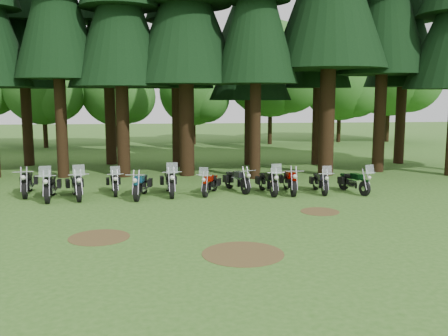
{
  "coord_description": "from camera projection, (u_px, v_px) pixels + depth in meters",
  "views": [
    {
      "loc": [
        -0.94,
        -16.62,
        4.14
      ],
      "look_at": [
        1.52,
        5.0,
        1.0
      ],
      "focal_mm": 40.0,
      "sensor_mm": 36.0,
      "label": 1
    }
  ],
  "objects": [
    {
      "name": "motorcycle_6",
      "position": [
        210.0,
        184.0,
        21.2
      ],
      "size": [
        0.96,
        2.01,
        1.3
      ],
      "rotation": [
        0.0,
        0.0,
        -0.36
      ],
      "color": "black",
      "rests_on": "ground"
    },
    {
      "name": "dirt_patch_2",
      "position": [
        243.0,
        254.0,
        13.22
      ],
      "size": [
        2.2,
        2.2,
        0.01
      ],
      "primitive_type": "cylinder",
      "color": "#4C3D1E",
      "rests_on": "ground"
    },
    {
      "name": "motorcycle_5",
      "position": [
        170.0,
        183.0,
        21.04
      ],
      "size": [
        0.54,
        2.44,
        1.53
      ],
      "rotation": [
        0.0,
        0.0,
        0.09
      ],
      "color": "black",
      "rests_on": "ground"
    },
    {
      "name": "decid_6",
      "position": [
        344.0,
        84.0,
        44.52
      ],
      "size": [
        7.06,
        6.86,
        8.82
      ],
      "color": "black",
      "rests_on": "ground"
    },
    {
      "name": "motorcycle_11",
      "position": [
        354.0,
        182.0,
        21.49
      ],
      "size": [
        0.83,
        2.14,
        1.35
      ],
      "rotation": [
        0.0,
        0.0,
        0.27
      ],
      "color": "black",
      "rests_on": "ground"
    },
    {
      "name": "ground",
      "position": [
        196.0,
        218.0,
        17.04
      ],
      "size": [
        120.0,
        120.0,
        0.0
      ],
      "primitive_type": "plane",
      "color": "#30601C",
      "rests_on": "ground"
    },
    {
      "name": "decid_4",
      "position": [
        196.0,
        93.0,
        42.48
      ],
      "size": [
        5.93,
        5.76,
        7.41
      ],
      "color": "black",
      "rests_on": "ground"
    },
    {
      "name": "motorcycle_9",
      "position": [
        290.0,
        182.0,
        21.49
      ],
      "size": [
        0.37,
        2.33,
        0.95
      ],
      "rotation": [
        0.0,
        0.0,
        -0.06
      ],
      "color": "black",
      "rests_on": "ground"
    },
    {
      "name": "dirt_patch_1",
      "position": [
        320.0,
        211.0,
        18.04
      ],
      "size": [
        1.4,
        1.4,
        0.01
      ],
      "primitive_type": "cylinder",
      "color": "#4C3D1E",
      "rests_on": "ground"
    },
    {
      "name": "motorcycle_4",
      "position": [
        141.0,
        186.0,
        20.51
      ],
      "size": [
        0.48,
        2.32,
        0.94
      ],
      "rotation": [
        0.0,
        0.0,
        -0.15
      ],
      "color": "black",
      "rests_on": "ground"
    },
    {
      "name": "motorcycle_1",
      "position": [
        50.0,
        187.0,
        20.12
      ],
      "size": [
        0.55,
        2.43,
        1.52
      ],
      "rotation": [
        0.0,
        0.0,
        0.09
      ],
      "color": "black",
      "rests_on": "ground"
    },
    {
      "name": "decid_5",
      "position": [
        276.0,
        71.0,
        42.36
      ],
      "size": [
        8.45,
        8.21,
        10.56
      ],
      "color": "black",
      "rests_on": "ground"
    },
    {
      "name": "motorcycle_7",
      "position": [
        237.0,
        181.0,
        21.85
      ],
      "size": [
        0.87,
        2.1,
        0.89
      ],
      "rotation": [
        0.0,
        0.0,
        0.34
      ],
      "color": "black",
      "rests_on": "ground"
    },
    {
      "name": "motorcycle_8",
      "position": [
        268.0,
        183.0,
        21.3
      ],
      "size": [
        0.56,
        2.29,
        1.43
      ],
      "rotation": [
        0.0,
        0.0,
        0.12
      ],
      "color": "black",
      "rests_on": "ground"
    },
    {
      "name": "motorcycle_3",
      "position": [
        114.0,
        183.0,
        21.33
      ],
      "size": [
        0.6,
        2.1,
        1.32
      ],
      "rotation": [
        0.0,
        0.0,
        0.17
      ],
      "color": "black",
      "rests_on": "ground"
    },
    {
      "name": "pine_back_4",
      "position": [
        251.0,
        26.0,
        29.34
      ],
      "size": [
        4.94,
        4.94,
        13.78
      ],
      "color": "black",
      "rests_on": "ground"
    },
    {
      "name": "motorcycle_0",
      "position": [
        27.0,
        183.0,
        21.01
      ],
      "size": [
        0.5,
        2.41,
        0.98
      ],
      "rotation": [
        0.0,
        0.0,
        0.15
      ],
      "color": "black",
      "rests_on": "ground"
    },
    {
      "name": "motorcycle_10",
      "position": [
        320.0,
        183.0,
        21.53
      ],
      "size": [
        0.39,
        2.08,
        1.31
      ],
      "rotation": [
        0.0,
        0.0,
        -0.04
      ],
      "color": "black",
      "rests_on": "ground"
    },
    {
      "name": "decid_7",
      "position": [
        395.0,
        73.0,
        44.71
      ],
      "size": [
        8.44,
        8.2,
        10.55
      ],
      "color": "black",
      "rests_on": "ground"
    },
    {
      "name": "pine_back_2",
      "position": [
        106.0,
        0.0,
        29.32
      ],
      "size": [
        4.85,
        4.85,
        16.3
      ],
      "color": "black",
      "rests_on": "ground"
    },
    {
      "name": "dirt_patch_0",
      "position": [
        99.0,
        237.0,
        14.74
      ],
      "size": [
        1.8,
        1.8,
        0.01
      ],
      "primitive_type": "cylinder",
      "color": "#4C3D1E",
      "rests_on": "ground"
    },
    {
      "name": "decid_3",
      "position": [
        120.0,
        92.0,
        40.58
      ],
      "size": [
        6.12,
        5.95,
        7.65
      ],
      "color": "black",
      "rests_on": "ground"
    },
    {
      "name": "motorcycle_2",
      "position": [
        76.0,
        186.0,
        20.35
      ],
      "size": [
        0.95,
        2.41,
        1.53
      ],
      "rotation": [
        0.0,
        0.0,
        0.28
      ],
      "color": "black",
      "rests_on": "ground"
    },
    {
      "name": "decid_2",
      "position": [
        46.0,
        86.0,
        39.53
      ],
      "size": [
        6.72,
        6.53,
        8.4
      ],
      "color": "black",
      "rests_on": "ground"
    }
  ]
}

